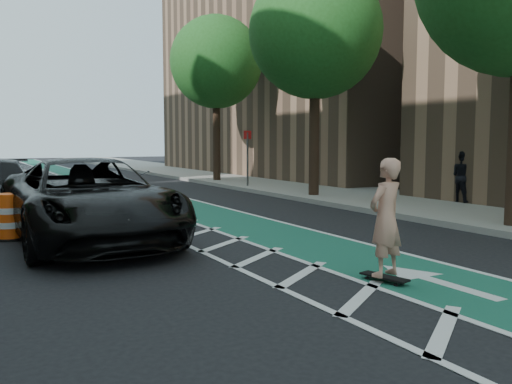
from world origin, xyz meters
TOP-DOWN VIEW (x-y plane):
  - ground at (0.00, 0.00)m, footprint 120.00×120.00m
  - bike_lane at (3.00, 10.00)m, footprint 2.00×90.00m
  - buffer_strip at (1.50, 10.00)m, footprint 1.40×90.00m
  - sidewalk_right at (9.50, 10.00)m, footprint 5.00×90.00m
  - curb_right at (7.05, 10.00)m, footprint 0.12×90.00m
  - building_right_far at (17.50, 20.00)m, footprint 14.00×22.00m
  - tree_r_c at (7.90, 8.00)m, footprint 4.20×4.20m
  - tree_r_d at (7.90, 16.00)m, footprint 4.20×4.20m
  - sign_post at (7.60, 12.00)m, footprint 0.35×0.08m
  - skateboard at (2.30, -2.36)m, footprint 0.37×0.77m
  - skateboarder at (2.30, -2.36)m, footprint 0.70×0.54m
  - suv_near at (-0.81, 3.01)m, footprint 2.95×6.20m
  - pedestrian at (10.62, 3.37)m, footprint 0.67×0.83m
  - barrel_a at (-2.20, 4.06)m, footprint 0.70×0.70m
  - barrel_b at (-1.80, 9.82)m, footprint 0.71×0.71m

SIDE VIEW (x-z plane):
  - ground at x=0.00m, z-range 0.00..0.00m
  - buffer_strip at x=1.50m, z-range 0.00..0.01m
  - bike_lane at x=3.00m, z-range 0.00..0.01m
  - sidewalk_right at x=9.50m, z-range 0.00..0.15m
  - curb_right at x=7.05m, z-range 0.00..0.16m
  - skateboard at x=2.30m, z-range 0.03..0.13m
  - barrel_a at x=-2.20m, z-range -0.03..0.93m
  - barrel_b at x=-1.80m, z-range -0.03..0.95m
  - suv_near at x=-0.81m, z-range 0.00..1.71m
  - pedestrian at x=10.62m, z-range 0.15..1.75m
  - skateboarder at x=2.30m, z-range 0.10..1.82m
  - sign_post at x=7.60m, z-range 0.11..2.59m
  - tree_r_c at x=7.90m, z-range 1.82..9.72m
  - tree_r_d at x=7.90m, z-range 1.82..9.72m
  - building_right_far at x=17.50m, z-range 0.00..19.00m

